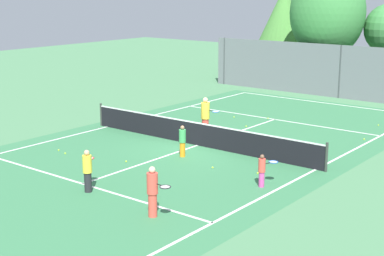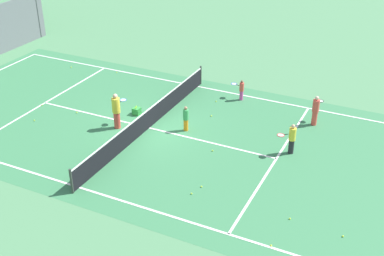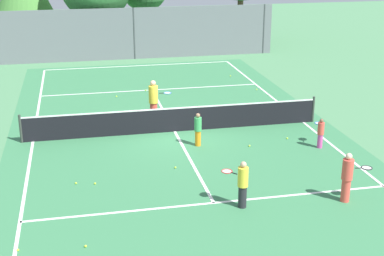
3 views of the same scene
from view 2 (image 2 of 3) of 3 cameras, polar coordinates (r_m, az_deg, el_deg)
ground_plane at (r=24.29m, az=-4.91°, el=0.01°), size 80.00×80.00×0.00m
court_surface at (r=24.29m, az=-4.91°, el=0.01°), size 13.00×25.00×0.01m
tennis_net at (r=24.05m, az=-4.96°, el=1.07°), size 11.90×0.10×1.10m
player_0 at (r=24.08m, az=-8.60°, el=1.98°), size 0.96×0.40×1.80m
player_1 at (r=24.89m, az=13.89°, el=2.00°), size 0.91×0.43×1.53m
player_2 at (r=22.25m, az=11.28°, el=-1.18°), size 0.75×0.80×1.43m
player_3 at (r=26.95m, az=5.61°, el=4.38°), size 0.47×0.83×1.13m
player_4 at (r=23.69m, az=-0.71°, el=1.11°), size 0.27×0.27×1.27m
ball_crate at (r=25.57m, az=-6.33°, el=1.93°), size 0.37×0.36×0.43m
tennis_ball_0 at (r=20.00m, az=1.09°, el=-6.69°), size 0.07×0.07×0.07m
tennis_ball_1 at (r=27.53m, az=-16.71°, el=2.51°), size 0.07×0.07×0.07m
tennis_ball_2 at (r=26.82m, az=2.76°, el=3.05°), size 0.07×0.07×0.07m
tennis_ball_3 at (r=25.28m, az=2.21°, el=1.39°), size 0.07×0.07×0.07m
tennis_ball_4 at (r=18.74m, az=11.08°, el=-10.10°), size 0.07×0.07×0.07m
tennis_ball_5 at (r=18.43m, az=16.81°, el=-11.72°), size 0.07×0.07×0.07m
tennis_ball_6 at (r=26.27m, az=-12.99°, el=1.73°), size 0.07×0.07×0.07m
tennis_ball_7 at (r=22.32m, az=2.35°, el=-2.59°), size 0.07×0.07×0.07m
tennis_ball_8 at (r=30.84m, az=-8.57°, el=6.28°), size 0.07×0.07×0.07m
tennis_ball_9 at (r=19.62m, az=-0.05°, el=-7.47°), size 0.07×0.07×0.07m
tennis_ball_10 at (r=26.03m, az=-17.52°, el=0.82°), size 0.07×0.07×0.07m
tennis_ball_11 at (r=32.18m, az=-13.60°, el=6.75°), size 0.07×0.07×0.07m
tennis_ball_12 at (r=17.53m, az=8.99°, el=-13.08°), size 0.07×0.07×0.07m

